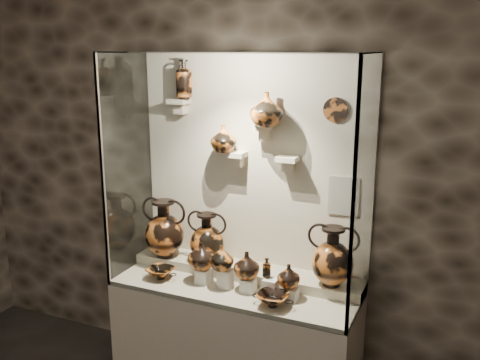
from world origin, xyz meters
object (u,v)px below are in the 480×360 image
at_px(amphora_right, 332,256).
at_px(kylix_right, 273,299).
at_px(jug_e, 289,276).
at_px(jug_a, 202,255).
at_px(kylix_left, 161,272).
at_px(lekythos_tall, 184,77).
at_px(amphora_left, 164,228).
at_px(ovoid_vase_a, 223,139).
at_px(amphora_mid, 207,238).
at_px(lekythos_small, 267,267).
at_px(jug_c, 247,265).
at_px(jug_b, 222,258).
at_px(ovoid_vase_b, 266,109).

relative_size(amphora_right, kylix_right, 1.55).
bearing_deg(jug_e, jug_a, 176.88).
distance_m(amphora_right, jug_a, 0.89).
height_order(kylix_left, lekythos_tall, lekythos_tall).
relative_size(amphora_left, lekythos_tall, 1.40).
xyz_separation_m(lekythos_tall, ovoid_vase_a, (0.32, -0.03, -0.41)).
height_order(amphora_mid, lekythos_small, amphora_mid).
xyz_separation_m(lekythos_small, kylix_right, (0.10, -0.15, -0.14)).
bearing_deg(ovoid_vase_a, lekythos_small, -30.08).
xyz_separation_m(jug_e, lekythos_small, (-0.15, 0.00, 0.04)).
bearing_deg(jug_e, kylix_left, -178.98).
height_order(jug_c, kylix_left, jug_c).
xyz_separation_m(amphora_right, kylix_right, (-0.29, -0.31, -0.22)).
xyz_separation_m(amphora_mid, jug_a, (0.05, -0.18, -0.06)).
bearing_deg(lekythos_tall, jug_c, -43.26).
bearing_deg(kylix_right, lekythos_tall, 161.67).
height_order(kylix_right, ovoid_vase_a, ovoid_vase_a).
distance_m(amphora_left, jug_b, 0.59).
bearing_deg(ovoid_vase_b, amphora_mid, 178.27).
bearing_deg(jug_c, amphora_right, 6.01).
relative_size(amphora_right, kylix_left, 1.67).
bearing_deg(kylix_left, amphora_mid, 34.81).
relative_size(jug_b, ovoid_vase_a, 0.92).
height_order(amphora_mid, lekythos_tall, lekythos_tall).
bearing_deg(amphora_left, jug_b, -31.10).
bearing_deg(jug_b, amphora_left, -177.74).
bearing_deg(jug_b, amphora_right, 35.39).
distance_m(lekythos_tall, ovoid_vase_a, 0.52).
relative_size(lekythos_tall, ovoid_vase_a, 1.66).
bearing_deg(jug_e, ovoid_vase_b, 135.72).
distance_m(jug_a, jug_c, 0.34).
relative_size(amphora_mid, ovoid_vase_a, 1.98).
bearing_deg(jug_e, amphora_right, 30.44).
height_order(jug_a, jug_b, jug_b).
distance_m(amphora_mid, jug_a, 0.20).
bearing_deg(amphora_right, kylix_left, -153.30).
distance_m(amphora_left, ovoid_vase_b, 1.20).
distance_m(lekythos_small, ovoid_vase_a, 0.92).
height_order(amphora_right, kylix_right, amphora_right).
height_order(amphora_left, ovoid_vase_b, ovoid_vase_b).
distance_m(amphora_left, amphora_mid, 0.35).
bearing_deg(lekythos_tall, amphora_mid, -42.15).
relative_size(amphora_right, jug_c, 2.20).
distance_m(kylix_left, kylix_right, 0.88).
height_order(amphora_mid, jug_c, amphora_mid).
distance_m(amphora_left, ovoid_vase_a, 0.83).
xyz_separation_m(jug_a, jug_e, (0.63, 0.01, -0.04)).
relative_size(jug_a, lekythos_tall, 0.64).
xyz_separation_m(amphora_left, jug_b, (0.56, -0.18, -0.07)).
bearing_deg(amphora_mid, kylix_right, -10.35).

